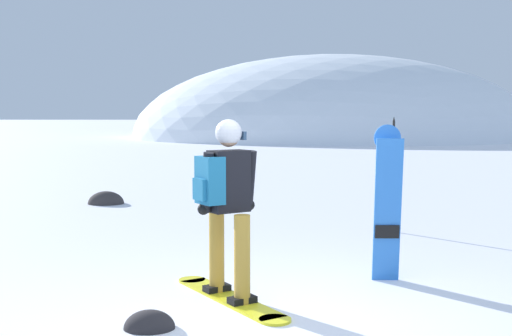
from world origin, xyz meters
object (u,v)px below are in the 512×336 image
(piste_marker_near, at_px, (393,166))
(spare_snowboard, at_px, (387,202))
(snowboarder_main, at_px, (226,204))
(rock_mid, at_px, (149,328))
(rock_dark, at_px, (106,204))

(piste_marker_near, bearing_deg, spare_snowboard, -102.37)
(snowboarder_main, distance_m, spare_snowboard, 1.79)
(snowboarder_main, distance_m, piste_marker_near, 4.24)
(piste_marker_near, bearing_deg, rock_mid, -123.17)
(snowboarder_main, xyz_separation_m, rock_dark, (-2.71, 6.49, -0.92))
(rock_mid, bearing_deg, spare_snowboard, 34.05)
(rock_dark, relative_size, rock_mid, 1.64)
(spare_snowboard, distance_m, rock_dark, 7.30)
(rock_dark, bearing_deg, rock_mid, -73.85)
(snowboarder_main, height_order, piste_marker_near, piste_marker_near)
(piste_marker_near, distance_m, rock_mid, 5.34)
(spare_snowboard, height_order, rock_mid, spare_snowboard)
(piste_marker_near, bearing_deg, snowboarder_main, -122.55)
(spare_snowboard, height_order, rock_dark, spare_snowboard)
(rock_dark, bearing_deg, piste_marker_near, -30.36)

